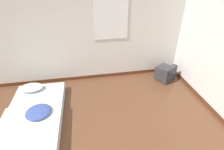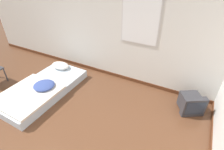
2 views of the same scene
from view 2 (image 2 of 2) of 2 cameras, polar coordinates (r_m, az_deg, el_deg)
wall_back at (r=4.44m, az=-3.10°, el=15.11°), size 8.06×0.08×2.60m
mattress_bed at (r=4.50m, az=-21.71°, el=-3.97°), size 1.12×2.12×0.34m
crt_tv at (r=4.02m, az=24.39°, el=-8.39°), size 0.57×0.56×0.43m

